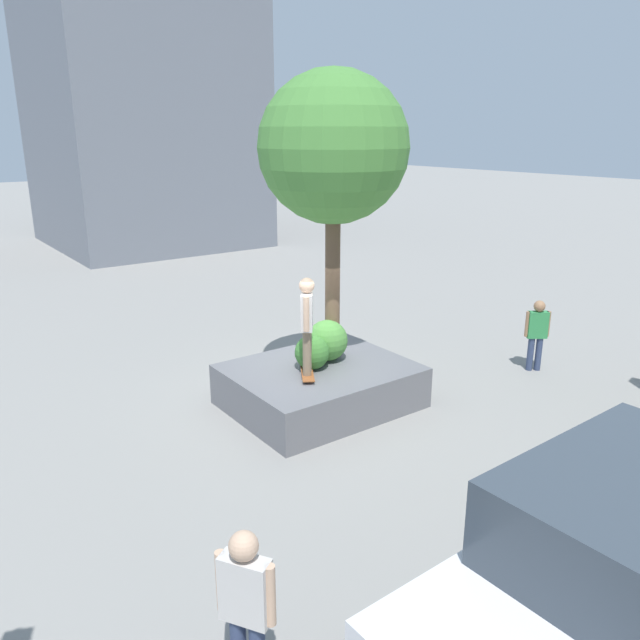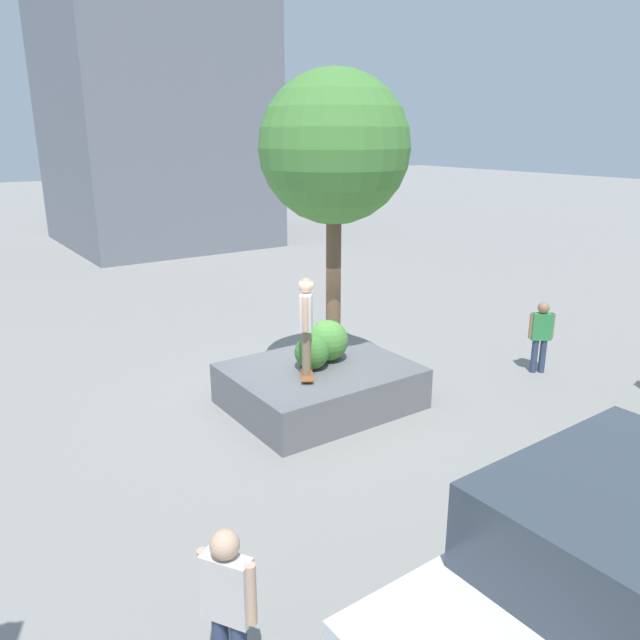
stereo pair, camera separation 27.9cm
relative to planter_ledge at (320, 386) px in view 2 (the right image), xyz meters
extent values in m
plane|color=gray|center=(0.04, -0.37, -0.38)|extent=(120.00, 120.00, 0.00)
cube|color=slate|center=(0.00, 0.00, 0.00)|extent=(3.22, 2.59, 0.76)
cylinder|color=brown|center=(-0.55, -0.36, 1.95)|extent=(0.28, 0.28, 3.14)
sphere|color=#4C8C3D|center=(-0.55, -0.36, 4.26)|extent=(2.67, 2.67, 2.67)
sphere|color=#3D7A33|center=(0.17, -0.01, 0.70)|extent=(0.63, 0.63, 0.63)
sphere|color=#4C8C3D|center=(-0.32, -0.21, 0.77)|extent=(0.77, 0.77, 0.77)
cube|color=brown|center=(0.46, 0.25, 0.45)|extent=(0.59, 0.79, 0.02)
sphere|color=beige|center=(0.40, -0.01, 0.41)|extent=(0.06, 0.06, 0.06)
sphere|color=beige|center=(0.25, 0.07, 0.41)|extent=(0.06, 0.06, 0.06)
sphere|color=beige|center=(0.66, 0.42, 0.41)|extent=(0.06, 0.06, 0.06)
sphere|color=beige|center=(0.52, 0.51, 0.41)|extent=(0.06, 0.06, 0.06)
cylinder|color=#847056|center=(0.52, 0.33, 0.86)|extent=(0.15, 0.15, 0.81)
cylinder|color=#847056|center=(0.40, 0.17, 0.86)|extent=(0.15, 0.15, 0.81)
cube|color=silver|center=(0.46, 0.25, 1.59)|extent=(0.44, 0.48, 0.64)
cylinder|color=#D8AD8C|center=(0.61, 0.44, 1.60)|extent=(0.10, 0.10, 0.60)
cylinder|color=#D8AD8C|center=(0.31, 0.06, 1.60)|extent=(0.10, 0.10, 0.60)
sphere|color=#D8AD8C|center=(0.46, 0.25, 2.04)|extent=(0.27, 0.27, 0.27)
cube|color=white|center=(1.51, 6.45, 0.46)|extent=(4.61, 2.03, 0.91)
cube|color=#38424C|center=(1.29, 6.44, 1.33)|extent=(2.59, 1.75, 0.82)
cylinder|color=black|center=(0.08, 5.45, 0.01)|extent=(0.78, 0.25, 0.78)
cube|color=silver|center=(4.17, 4.61, 0.74)|extent=(0.40, 0.49, 0.63)
cylinder|color=#D8AD8C|center=(4.05, 4.81, 0.75)|extent=(0.10, 0.10, 0.59)
cylinder|color=#D8AD8C|center=(4.30, 4.40, 0.75)|extent=(0.10, 0.10, 0.59)
sphere|color=#D8AD8C|center=(4.17, 4.61, 1.18)|extent=(0.26, 0.26, 0.26)
cylinder|color=navy|center=(-4.81, 1.33, -0.02)|extent=(0.13, 0.13, 0.73)
cylinder|color=navy|center=(-4.66, 1.23, -0.02)|extent=(0.13, 0.13, 0.73)
cube|color=#338C4C|center=(-4.73, 1.28, 0.64)|extent=(0.44, 0.38, 0.57)
cylinder|color=#9E7251|center=(-4.91, 1.40, 0.65)|extent=(0.09, 0.09, 0.54)
cylinder|color=#9E7251|center=(-4.56, 1.15, 0.65)|extent=(0.09, 0.09, 0.54)
sphere|color=#9E7251|center=(-4.73, 1.28, 1.04)|extent=(0.24, 0.24, 0.24)
cube|color=slate|center=(-4.19, -18.88, 7.30)|extent=(8.17, 8.78, 15.36)
camera|label=1|loc=(6.26, 8.56, 4.54)|focal=34.67mm
camera|label=2|loc=(6.04, 8.72, 4.54)|focal=34.67mm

